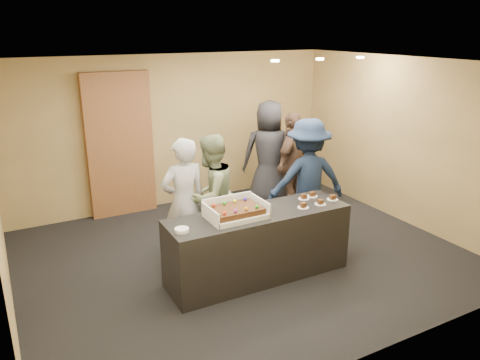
{
  "coord_description": "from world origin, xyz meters",
  "views": [
    {
      "loc": [
        -2.91,
        -5.33,
        3.13
      ],
      "look_at": [
        -0.04,
        0.0,
        1.14
      ],
      "focal_mm": 35.0,
      "sensor_mm": 36.0,
      "label": 1
    }
  ],
  "objects": [
    {
      "name": "person_dark_suit",
      "position": [
        1.36,
        1.51,
        0.97
      ],
      "size": [
        1.12,
        0.98,
        1.93
      ],
      "primitive_type": "imported",
      "rotation": [
        0.0,
        0.0,
        2.66
      ],
      "color": "#222227",
      "rests_on": "floor"
    },
    {
      "name": "slice_c",
      "position": [
        0.76,
        -0.76,
        0.92
      ],
      "size": [
        0.15,
        0.15,
        0.07
      ],
      "color": "white",
      "rests_on": "serving_counter"
    },
    {
      "name": "person_navy_man",
      "position": [
        1.19,
        0.12,
        0.93
      ],
      "size": [
        1.33,
        0.97,
        1.86
      ],
      "primitive_type": "imported",
      "rotation": [
        0.0,
        0.0,
        2.89
      ],
      "color": "#17243F",
      "rests_on": "floor"
    },
    {
      "name": "cake_box",
      "position": [
        -0.43,
        -0.59,
        0.95
      ],
      "size": [
        0.71,
        0.49,
        0.21
      ],
      "color": "white",
      "rests_on": "serving_counter"
    },
    {
      "name": "room",
      "position": [
        0.0,
        0.0,
        1.35
      ],
      "size": [
        6.04,
        6.0,
        2.7
      ],
      "color": "black",
      "rests_on": "ground"
    },
    {
      "name": "slice_e",
      "position": [
        1.01,
        -0.69,
        0.92
      ],
      "size": [
        0.15,
        0.15,
        0.07
      ],
      "color": "white",
      "rests_on": "serving_counter"
    },
    {
      "name": "person_brown_extra",
      "position": [
        1.58,
        1.09,
        0.89
      ],
      "size": [
        1.12,
        0.89,
        1.78
      ],
      "primitive_type": "imported",
      "rotation": [
        0.0,
        0.0,
        3.66
      ],
      "color": "brown",
      "rests_on": "floor"
    },
    {
      "name": "serving_counter",
      "position": [
        -0.11,
        -0.62,
        0.45
      ],
      "size": [
        2.41,
        0.73,
        0.9
      ],
      "primitive_type": "cube",
      "rotation": [
        0.0,
        0.0,
        -0.01
      ],
      "color": "black",
      "rests_on": "floor"
    },
    {
      "name": "person_server_grey",
      "position": [
        -0.78,
        0.21,
        0.89
      ],
      "size": [
        0.66,
        0.45,
        1.77
      ],
      "primitive_type": "imported",
      "rotation": [
        0.0,
        0.0,
        3.19
      ],
      "color": "#B1B1B6",
      "rests_on": "floor"
    },
    {
      "name": "sheet_cake",
      "position": [
        -0.43,
        -0.62,
        1.0
      ],
      "size": [
        0.61,
        0.42,
        0.12
      ],
      "color": "#3D230E",
      "rests_on": "cake_box"
    },
    {
      "name": "person_sage_man",
      "position": [
        -0.35,
        0.3,
        0.87
      ],
      "size": [
        1.06,
        0.98,
        1.75
      ],
      "primitive_type": "imported",
      "rotation": [
        0.0,
        0.0,
        3.62
      ],
      "color": "gray",
      "rests_on": "floor"
    },
    {
      "name": "slice_d",
      "position": [
        0.84,
        -0.46,
        0.92
      ],
      "size": [
        0.15,
        0.15,
        0.07
      ],
      "color": "white",
      "rests_on": "serving_counter"
    },
    {
      "name": "slice_b",
      "position": [
        0.68,
        -0.49,
        0.92
      ],
      "size": [
        0.15,
        0.15,
        0.07
      ],
      "color": "white",
      "rests_on": "serving_counter"
    },
    {
      "name": "plate_stack",
      "position": [
        -1.18,
        -0.7,
        0.92
      ],
      "size": [
        0.17,
        0.17,
        0.04
      ],
      "primitive_type": "cylinder",
      "color": "white",
      "rests_on": "serving_counter"
    },
    {
      "name": "storage_cabinet",
      "position": [
        -1.05,
        2.41,
        1.23
      ],
      "size": [
        1.11,
        0.15,
        2.45
      ],
      "primitive_type": "cube",
      "color": "brown",
      "rests_on": "floor"
    },
    {
      "name": "ceiling_spotlights",
      "position": [
        1.6,
        0.5,
        2.67
      ],
      "size": [
        1.72,
        0.12,
        0.03
      ],
      "color": "#FFEAC6",
      "rests_on": "ceiling"
    },
    {
      "name": "slice_a",
      "position": [
        0.49,
        -0.75,
        0.92
      ],
      "size": [
        0.15,
        0.15,
        0.07
      ],
      "color": "white",
      "rests_on": "serving_counter"
    }
  ]
}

